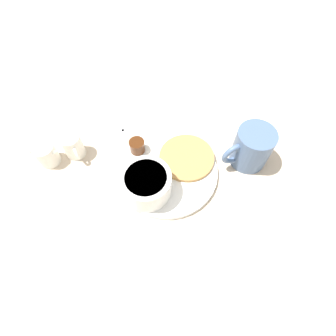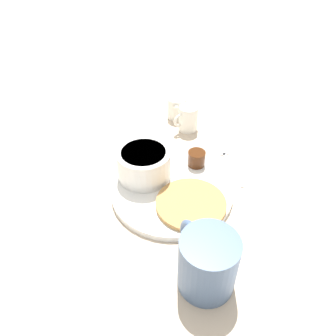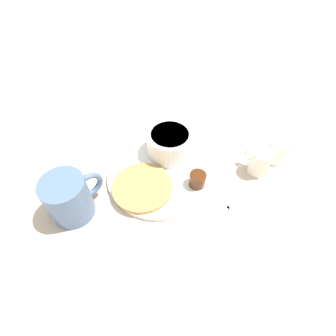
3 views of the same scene
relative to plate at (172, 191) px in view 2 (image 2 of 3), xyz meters
name	(u,v)px [view 2 (image 2 of 3)]	position (x,y,z in m)	size (l,w,h in m)	color
ground_plane	(172,193)	(0.00, 0.00, -0.01)	(4.00, 4.00, 0.00)	#C6B299
plate	(172,191)	(0.00, 0.00, 0.00)	(0.23, 0.23, 0.01)	white
pancake_stack	(191,204)	(0.05, 0.03, 0.01)	(0.13, 0.13, 0.01)	#B78447
bowl	(144,163)	(-0.04, -0.05, 0.04)	(0.10, 0.10, 0.06)	white
syrup_cup	(196,158)	(-0.06, 0.06, 0.02)	(0.04, 0.04, 0.03)	#47230F
butter_ramekin	(142,162)	(-0.06, -0.05, 0.02)	(0.05, 0.05, 0.04)	white
coffee_mug	(207,262)	(0.19, 0.02, 0.04)	(0.12, 0.08, 0.10)	slate
creamer_pitcher_near	(188,118)	(-0.21, 0.07, 0.03)	(0.04, 0.06, 0.06)	white
creamer_pitcher_far	(177,107)	(-0.27, 0.05, 0.02)	(0.07, 0.05, 0.06)	white
fork	(227,159)	(-0.09, 0.13, 0.00)	(0.14, 0.03, 0.00)	silver
napkin	(292,315)	(0.26, 0.13, 0.00)	(0.15, 0.12, 0.00)	white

